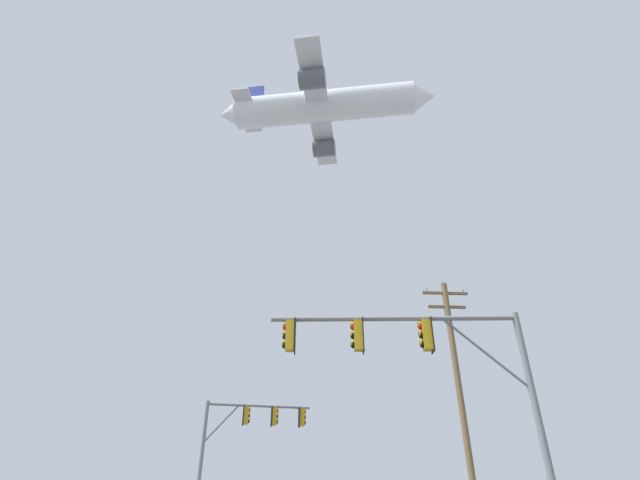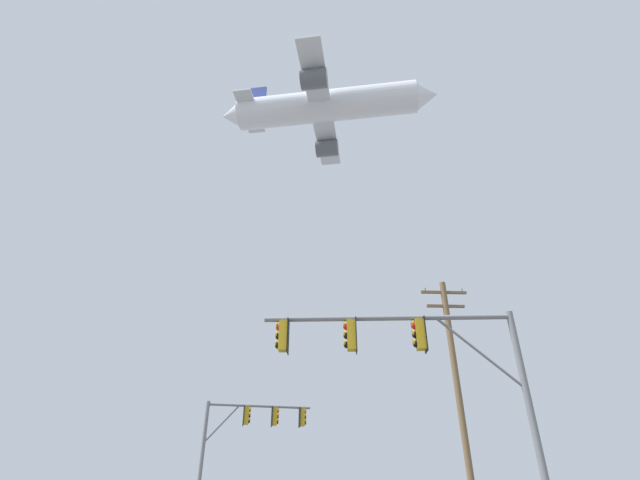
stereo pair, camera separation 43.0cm
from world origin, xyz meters
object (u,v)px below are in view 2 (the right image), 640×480
(signal_pole_far, at_px, (248,429))
(utility_pole, at_px, (458,388))
(airplane, at_px, (326,107))
(signal_pole_near, at_px, (416,359))

(signal_pole_far, xyz_separation_m, utility_pole, (9.52, -6.38, 0.97))
(signal_pole_far, relative_size, airplane, 0.20)
(signal_pole_far, height_order, utility_pole, utility_pole)
(utility_pole, relative_size, airplane, 0.35)
(signal_pole_near, xyz_separation_m, airplane, (-0.59, 31.18, 42.28))
(signal_pole_near, distance_m, airplane, 52.53)
(utility_pole, distance_m, airplane, 48.51)
(signal_pole_near, bearing_deg, utility_pole, 63.13)
(signal_pole_far, bearing_deg, utility_pole, -33.83)
(utility_pole, bearing_deg, signal_pole_near, -116.87)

